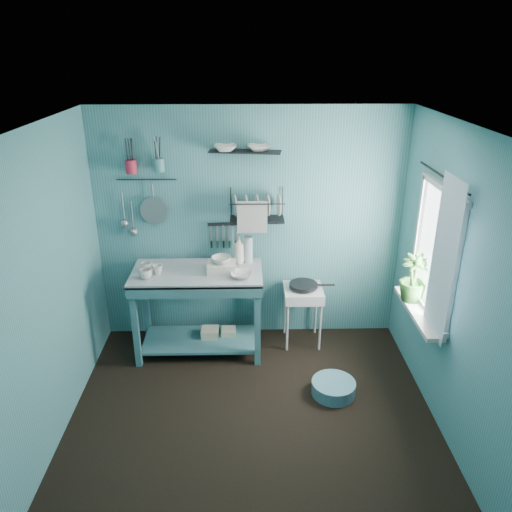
{
  "coord_description": "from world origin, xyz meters",
  "views": [
    {
      "loc": [
        -0.05,
        -3.44,
        3.03
      ],
      "look_at": [
        0.05,
        0.85,
        1.2
      ],
      "focal_mm": 35.0,
      "sensor_mm": 36.0,
      "label": 1
    }
  ],
  "objects_px": {
    "mug_right": "(147,267)",
    "floor_basin": "(333,388)",
    "dish_rack": "(257,205)",
    "soap_bottle": "(239,249)",
    "mug_mid": "(158,270)",
    "colander": "(154,210)",
    "work_counter": "(199,311)",
    "storage_tin_small": "(229,337)",
    "utensil_cup_magenta": "(131,167)",
    "wash_tub": "(222,267)",
    "hotplate_stand": "(302,315)",
    "storage_tin_large": "(210,338)",
    "mug_left": "(146,274)",
    "frying_pan": "(303,285)",
    "potted_plant": "(413,278)",
    "utensil_cup_teal": "(159,165)",
    "water_bottle": "(248,250)"
  },
  "relations": [
    {
      "from": "hotplate_stand",
      "to": "mug_right",
      "type": "bearing_deg",
      "value": -173.44
    },
    {
      "from": "potted_plant",
      "to": "dish_rack",
      "type": "bearing_deg",
      "value": 152.9
    },
    {
      "from": "storage_tin_large",
      "to": "hotplate_stand",
      "type": "bearing_deg",
      "value": 5.1
    },
    {
      "from": "mug_left",
      "to": "mug_mid",
      "type": "height_order",
      "value": "mug_left"
    },
    {
      "from": "soap_bottle",
      "to": "utensil_cup_teal",
      "type": "distance_m",
      "value": 1.16
    },
    {
      "from": "mug_mid",
      "to": "hotplate_stand",
      "type": "relative_size",
      "value": 0.15
    },
    {
      "from": "colander",
      "to": "storage_tin_small",
      "type": "relative_size",
      "value": 1.4
    },
    {
      "from": "soap_bottle",
      "to": "colander",
      "type": "relative_size",
      "value": 1.07
    },
    {
      "from": "hotplate_stand",
      "to": "utensil_cup_magenta",
      "type": "bearing_deg",
      "value": 176.07
    },
    {
      "from": "potted_plant",
      "to": "storage_tin_small",
      "type": "bearing_deg",
      "value": 162.34
    },
    {
      "from": "mug_left",
      "to": "colander",
      "type": "bearing_deg",
      "value": 85.46
    },
    {
      "from": "floor_basin",
      "to": "storage_tin_small",
      "type": "bearing_deg",
      "value": 139.79
    },
    {
      "from": "work_counter",
      "to": "storage_tin_large",
      "type": "height_order",
      "value": "work_counter"
    },
    {
      "from": "mug_left",
      "to": "frying_pan",
      "type": "relative_size",
      "value": 0.41
    },
    {
      "from": "soap_bottle",
      "to": "utensil_cup_teal",
      "type": "xyz_separation_m",
      "value": [
        -0.77,
        0.11,
        0.86
      ]
    },
    {
      "from": "water_bottle",
      "to": "hotplate_stand",
      "type": "distance_m",
      "value": 0.94
    },
    {
      "from": "work_counter",
      "to": "mug_mid",
      "type": "xyz_separation_m",
      "value": [
        -0.38,
        -0.06,
        0.51
      ]
    },
    {
      "from": "frying_pan",
      "to": "storage_tin_small",
      "type": "height_order",
      "value": "frying_pan"
    },
    {
      "from": "utensil_cup_magenta",
      "to": "utensil_cup_teal",
      "type": "xyz_separation_m",
      "value": [
        0.27,
        0.0,
        0.01
      ]
    },
    {
      "from": "mug_right",
      "to": "water_bottle",
      "type": "distance_m",
      "value": 1.05
    },
    {
      "from": "wash_tub",
      "to": "utensil_cup_magenta",
      "type": "xyz_separation_m",
      "value": [
        -0.88,
        0.33,
        0.95
      ]
    },
    {
      "from": "work_counter",
      "to": "utensil_cup_magenta",
      "type": "height_order",
      "value": "utensil_cup_magenta"
    },
    {
      "from": "mug_mid",
      "to": "frying_pan",
      "type": "bearing_deg",
      "value": 7.67
    },
    {
      "from": "mug_mid",
      "to": "utensil_cup_magenta",
      "type": "bearing_deg",
      "value": 123.86
    },
    {
      "from": "colander",
      "to": "storage_tin_large",
      "type": "distance_m",
      "value": 1.48
    },
    {
      "from": "frying_pan",
      "to": "floor_basin",
      "type": "xyz_separation_m",
      "value": [
        0.21,
        -0.91,
        -0.62
      ]
    },
    {
      "from": "frying_pan",
      "to": "utensil_cup_teal",
      "type": "distance_m",
      "value": 1.92
    },
    {
      "from": "frying_pan",
      "to": "utensil_cup_magenta",
      "type": "bearing_deg",
      "value": 174.49
    },
    {
      "from": "soap_bottle",
      "to": "floor_basin",
      "type": "xyz_separation_m",
      "value": [
        0.88,
        -0.97,
        -1.01
      ]
    },
    {
      "from": "potted_plant",
      "to": "wash_tub",
      "type": "bearing_deg",
      "value": 165.79
    },
    {
      "from": "work_counter",
      "to": "storage_tin_small",
      "type": "xyz_separation_m",
      "value": [
        0.3,
        0.08,
        -0.36
      ]
    },
    {
      "from": "mug_left",
      "to": "dish_rack",
      "type": "height_order",
      "value": "dish_rack"
    },
    {
      "from": "colander",
      "to": "storage_tin_large",
      "type": "bearing_deg",
      "value": -27.84
    },
    {
      "from": "dish_rack",
      "to": "work_counter",
      "type": "bearing_deg",
      "value": -159.75
    },
    {
      "from": "dish_rack",
      "to": "utensil_cup_magenta",
      "type": "relative_size",
      "value": 4.23
    },
    {
      "from": "utensil_cup_teal",
      "to": "storage_tin_large",
      "type": "xyz_separation_m",
      "value": [
        0.45,
        -0.26,
        -1.83
      ]
    },
    {
      "from": "mug_left",
      "to": "soap_bottle",
      "type": "relative_size",
      "value": 0.41
    },
    {
      "from": "mug_right",
      "to": "floor_basin",
      "type": "height_order",
      "value": "mug_right"
    },
    {
      "from": "hotplate_stand",
      "to": "storage_tin_large",
      "type": "xyz_separation_m",
      "value": [
        -1.0,
        -0.09,
        -0.22
      ]
    },
    {
      "from": "wash_tub",
      "to": "hotplate_stand",
      "type": "relative_size",
      "value": 0.43
    },
    {
      "from": "floor_basin",
      "to": "soap_bottle",
      "type": "bearing_deg",
      "value": 132.38
    },
    {
      "from": "mug_mid",
      "to": "colander",
      "type": "height_order",
      "value": "colander"
    },
    {
      "from": "hotplate_stand",
      "to": "floor_basin",
      "type": "xyz_separation_m",
      "value": [
        0.21,
        -0.91,
        -0.26
      ]
    },
    {
      "from": "mug_right",
      "to": "frying_pan",
      "type": "height_order",
      "value": "mug_right"
    },
    {
      "from": "soap_bottle",
      "to": "potted_plant",
      "type": "bearing_deg",
      "value": -22.62
    },
    {
      "from": "utensil_cup_magenta",
      "to": "dish_rack",
      "type": "bearing_deg",
      "value": -2.32
    },
    {
      "from": "mug_right",
      "to": "frying_pan",
      "type": "bearing_deg",
      "value": 4.98
    },
    {
      "from": "dish_rack",
      "to": "colander",
      "type": "bearing_deg",
      "value": 173.18
    },
    {
      "from": "frying_pan",
      "to": "dish_rack",
      "type": "bearing_deg",
      "value": 166.59
    },
    {
      "from": "dish_rack",
      "to": "soap_bottle",
      "type": "bearing_deg",
      "value": -166.2
    }
  ]
}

